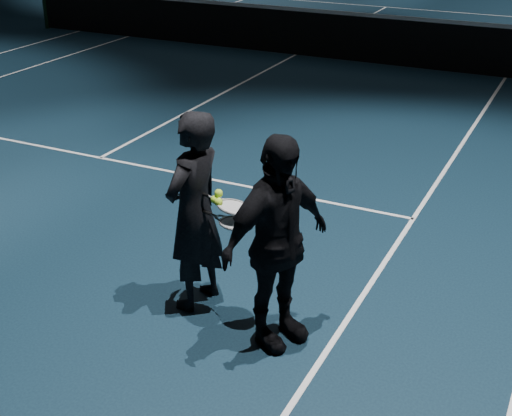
{
  "coord_description": "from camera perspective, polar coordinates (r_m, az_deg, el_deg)",
  "views": [
    {
      "loc": [
        5.59,
        -13.26,
        3.34
      ],
      "look_at": [
        3.46,
        -8.89,
        1.05
      ],
      "focal_mm": 50.0,
      "sensor_mm": 36.0,
      "label": 1
    }
  ],
  "objects": [
    {
      "name": "tennis_balls",
      "position": [
        5.56,
        -3.12,
        0.76
      ],
      "size": [
        0.12,
        0.1,
        0.12
      ],
      "primitive_type": null,
      "color": "#A7DD2E",
      "rests_on": "racket_upper"
    },
    {
      "name": "net_tape",
      "position": [
        14.59,
        3.2,
        15.59
      ],
      "size": [
        12.8,
        0.03,
        0.07
      ],
      "primitive_type": "cube",
      "color": "white",
      "rests_on": "net_mesh"
    },
    {
      "name": "net_post_left",
      "position": [
        18.09,
        -16.54,
        15.34
      ],
      "size": [
        0.1,
        0.1,
        1.1
      ],
      "primitive_type": "cylinder",
      "color": "black",
      "rests_on": "floor"
    },
    {
      "name": "racket_lower",
      "position": [
        5.5,
        -1.63,
        -1.24
      ],
      "size": [
        0.71,
        0.38,
        0.03
      ],
      "primitive_type": null,
      "rotation": [
        0.0,
        0.0,
        -0.24
      ],
      "color": "black",
      "rests_on": "player_a"
    },
    {
      "name": "player_b",
      "position": [
        5.29,
        1.64,
        -2.85
      ],
      "size": [
        0.78,
        1.08,
        1.7
      ],
      "primitive_type": "imported",
      "rotation": [
        0.0,
        0.0,
        1.16
      ],
      "color": "black",
      "rests_on": "floor"
    },
    {
      "name": "floor",
      "position": [
        14.77,
        3.12,
        12.09
      ],
      "size": [
        36.0,
        36.0,
        0.0
      ],
      "primitive_type": "plane",
      "color": "black",
      "rests_on": "ground"
    },
    {
      "name": "racket_upper",
      "position": [
        5.51,
        -1.76,
        0.07
      ],
      "size": [
        0.71,
        0.33,
        0.1
      ],
      "primitive_type": null,
      "rotation": [
        0.0,
        0.1,
        -0.17
      ],
      "color": "black",
      "rests_on": "player_b"
    },
    {
      "name": "net_mesh",
      "position": [
        14.68,
        3.16,
        13.81
      ],
      "size": [
        12.8,
        0.02,
        0.86
      ],
      "primitive_type": "cube",
      "color": "black",
      "rests_on": "floor"
    },
    {
      "name": "player_a",
      "position": [
        5.79,
        -4.97,
        -0.31
      ],
      "size": [
        0.49,
        0.67,
        1.7
      ],
      "primitive_type": "imported",
      "rotation": [
        0.0,
        0.0,
        -1.7
      ],
      "color": "black",
      "rests_on": "floor"
    },
    {
      "name": "court_lines",
      "position": [
        14.77,
        3.12,
        12.11
      ],
      "size": [
        10.98,
        23.78,
        0.01
      ],
      "primitive_type": null,
      "color": "white",
      "rests_on": "floor"
    }
  ]
}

